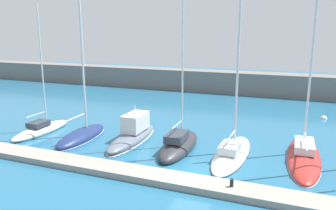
{
  "coord_description": "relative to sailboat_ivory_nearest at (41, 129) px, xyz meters",
  "views": [
    {
      "loc": [
        6.05,
        -18.98,
        8.84
      ],
      "look_at": [
        -3.38,
        4.55,
        3.16
      ],
      "focal_mm": 35.75,
      "sensor_mm": 36.0,
      "label": 1
    }
  ],
  "objects": [
    {
      "name": "sailboat_charcoal_fourth",
      "position": [
        12.72,
        0.55,
        0.03
      ],
      "size": [
        2.5,
        7.12,
        14.8
      ],
      "rotation": [
        0.0,
        0.0,
        1.62
      ],
      "color": "#2D2D33",
      "rests_on": "ground_plane"
    },
    {
      "name": "sailboat_red_sixth",
      "position": [
        21.54,
        1.93,
        -0.09
      ],
      "size": [
        2.53,
        9.48,
        14.43
      ],
      "rotation": [
        0.0,
        0.0,
        1.6
      ],
      "color": "#B72D28",
      "rests_on": "ground_plane"
    },
    {
      "name": "dock_bollard",
      "position": [
        17.84,
        -4.97,
        0.28
      ],
      "size": [
        0.2,
        0.2,
        0.44
      ],
      "primitive_type": "cylinder",
      "color": "black",
      "rests_on": "dock_pier"
    },
    {
      "name": "sailboat_navy_second",
      "position": [
        4.28,
        -0.01,
        -0.05
      ],
      "size": [
        2.56,
        6.72,
        12.97
      ],
      "rotation": [
        0.0,
        0.0,
        1.64
      ],
      "color": "navy",
      "rests_on": "ground_plane"
    },
    {
      "name": "dock_pier",
      "position": [
        14.86,
        -4.97,
        -0.14
      ],
      "size": [
        36.77,
        1.78,
        0.4
      ],
      "primitive_type": "cube",
      "color": "gray",
      "rests_on": "ground_plane"
    },
    {
      "name": "ground_plane",
      "position": [
        14.86,
        -3.12,
        -0.34
      ],
      "size": [
        120.0,
        120.0,
        0.0
      ],
      "primitive_type": "plane",
      "color": "#236084"
    },
    {
      "name": "sailboat_white_fifth",
      "position": [
        16.73,
        0.68,
        -0.09
      ],
      "size": [
        2.33,
        8.35,
        14.84
      ],
      "rotation": [
        0.0,
        0.0,
        1.56
      ],
      "color": "white",
      "rests_on": "ground_plane"
    },
    {
      "name": "breakwater_seawall",
      "position": [
        14.86,
        25.65,
        1.18
      ],
      "size": [
        108.0,
        3.3,
        3.03
      ],
      "primitive_type": "cube",
      "color": "slate",
      "rests_on": "ground_plane"
    },
    {
      "name": "mooring_buoy_white",
      "position": [
        23.42,
        14.42,
        -0.34
      ],
      "size": [
        0.67,
        0.67,
        0.67
      ],
      "primitive_type": "sphere",
      "color": "white",
      "rests_on": "ground_plane"
    },
    {
      "name": "motorboat_slate_third",
      "position": [
        8.52,
        1.13,
        0.24
      ],
      "size": [
        2.2,
        7.72,
        3.09
      ],
      "rotation": [
        0.0,
        0.0,
        1.6
      ],
      "color": "slate",
      "rests_on": "ground_plane"
    },
    {
      "name": "sailboat_ivory_nearest",
      "position": [
        0.0,
        0.0,
        0.0
      ],
      "size": [
        1.77,
        6.59,
        11.33
      ],
      "rotation": [
        0.0,
        0.0,
        1.57
      ],
      "color": "silver",
      "rests_on": "ground_plane"
    }
  ]
}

